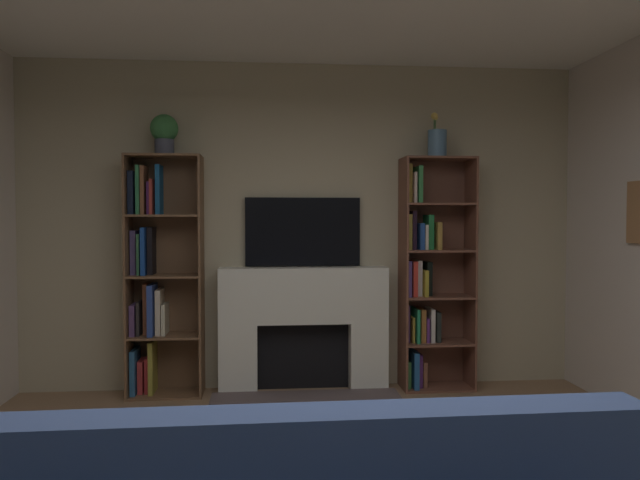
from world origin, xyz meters
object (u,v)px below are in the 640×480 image
fireplace (304,325)px  vase_with_flowers (437,142)px  potted_plant (164,132)px  tv (303,232)px  bookshelf_left (157,278)px  bookshelf_right (427,277)px

fireplace → vase_with_flowers: (1.14, -0.03, 1.55)m
fireplace → potted_plant: size_ratio=4.56×
tv → potted_plant: bearing=-174.0°
bookshelf_left → bookshelf_right: bearing=-0.1°
fireplace → vase_with_flowers: vase_with_flowers is taller
bookshelf_left → bookshelf_right: same height
fireplace → bookshelf_right: 1.14m
potted_plant → bookshelf_left: bearing=159.4°
fireplace → bookshelf_right: bookshelf_right is taller
fireplace → bookshelf_left: 1.28m
tv → vase_with_flowers: 1.37m
fireplace → bookshelf_right: bearing=-0.1°
fireplace → bookshelf_left: (-1.21, 0.00, 0.41)m
vase_with_flowers → potted_plant: bearing=-180.0°
potted_plant → fireplace: bearing=1.3°
bookshelf_left → vase_with_flowers: (2.35, -0.03, 1.14)m
tv → potted_plant: potted_plant is taller
potted_plant → vase_with_flowers: (2.28, 0.00, -0.06)m
tv → bookshelf_left: 1.27m
fireplace → potted_plant: bearing=-178.7°
tv → bookshelf_right: (1.07, -0.09, -0.39)m
bookshelf_left → vase_with_flowers: size_ratio=5.10×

